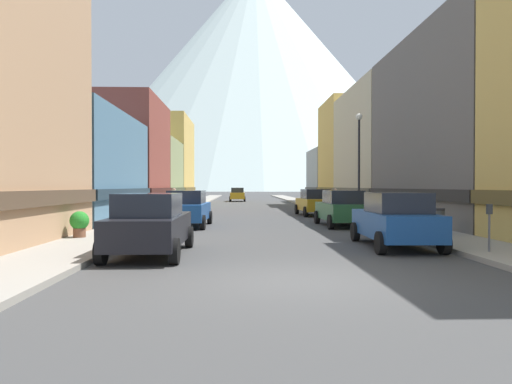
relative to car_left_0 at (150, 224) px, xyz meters
The scene contains 24 objects.
ground_plane 5.33m from the car_left_0, 43.65° to the right, with size 400.00×400.00×0.00m, color #3F3F3F.
sidewalk_left 31.48m from the car_left_0, 94.46° to the left, with size 2.50×100.00×0.15m, color gray.
sidewalk_right 32.96m from the car_left_0, 72.24° to the left, with size 2.50×100.00×0.15m, color gray.
storefront_left_1 14.44m from the car_left_0, 119.28° to the left, with size 6.89×11.42×6.01m.
storefront_left_2 24.78m from the car_left_0, 106.42° to the left, with size 6.79×9.59×8.81m.
storefront_left_3 34.39m from the car_left_0, 104.65° to the left, with size 10.26×9.46×6.59m.
storefront_left_4 44.99m from the car_left_0, 100.23° to the left, with size 8.82×11.55×10.38m.
storefront_right_1 18.96m from the car_left_0, 33.99° to the left, with size 8.48×13.32×9.85m.
storefront_right_2 28.44m from the car_left_0, 56.11° to the left, with size 9.13×12.38×9.82m.
storefront_right_3 37.14m from the car_left_0, 66.91° to the left, with size 6.64×8.67×10.70m.
storefront_right_4 45.51m from the car_left_0, 71.31° to the left, with size 6.83×8.80×6.48m.
car_left_0 is the anchor object (origin of this frame).
car_left_1 9.30m from the car_left_0, 90.01° to the left, with size 2.18×4.45×1.78m.
car_right_0 7.74m from the car_left_0, 11.11° to the left, with size 2.16×4.45×1.78m.
car_right_1 12.03m from the car_left_0, 50.80° to the left, with size 2.15×4.44×1.78m.
car_right_2 19.32m from the car_left_0, 66.83° to the left, with size 2.25×4.48×1.78m.
car_driving_0 46.90m from the car_left_0, 87.31° to the left, with size 2.06×4.40×1.78m.
parking_meter_near 9.57m from the car_left_0, ahead, with size 0.14×0.10×1.33m.
trash_bin_right 11.00m from the car_left_0, 22.69° to the left, with size 0.59×0.59×0.98m.
potted_plant_0 4.73m from the car_left_0, 132.65° to the left, with size 0.67×0.67×0.94m.
pedestrian_0 24.81m from the car_left_0, 66.10° to the left, with size 0.36×0.36×1.66m.
pedestrian_1 22.14m from the car_left_0, 96.35° to the left, with size 0.36×0.36×1.68m.
streetlamp_right 15.45m from the car_left_0, 52.82° to the left, with size 0.36×0.36×5.86m.
mountain_backdrop 264.58m from the car_left_0, 87.53° to the left, with size 210.87×210.87×130.67m, color silver.
Camera 1 is at (-1.22, -9.61, 1.98)m, focal length 32.33 mm.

